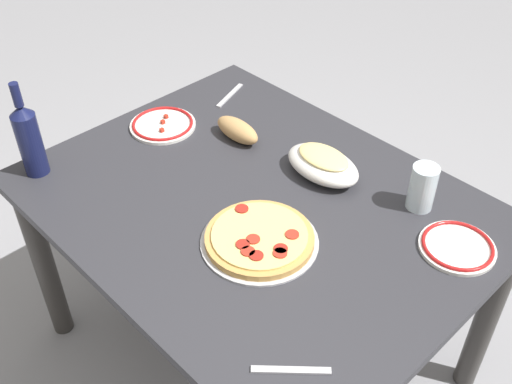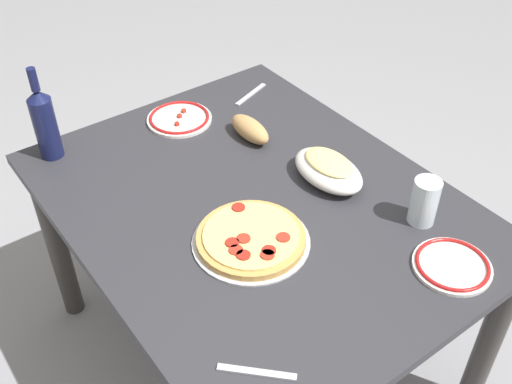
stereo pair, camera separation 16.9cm
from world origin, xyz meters
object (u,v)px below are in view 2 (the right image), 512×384
(dining_table, at_px, (256,228))
(pepperoni_pizza, at_px, (251,239))
(water_glass, at_px, (424,202))
(wine_bottle, at_px, (45,122))
(side_plate_near, at_px, (179,118))
(baked_pasta_dish, at_px, (328,169))
(bread_loaf, at_px, (250,129))
(side_plate_far, at_px, (452,265))

(dining_table, relative_size, pepperoni_pizza, 4.09)
(dining_table, height_order, water_glass, water_glass)
(wine_bottle, xyz_separation_m, water_glass, (-0.88, -0.68, -0.05))
(pepperoni_pizza, xyz_separation_m, side_plate_near, (0.61, -0.15, -0.01))
(baked_pasta_dish, xyz_separation_m, wine_bottle, (0.60, 0.60, 0.08))
(water_glass, bearing_deg, baked_pasta_dish, 16.77)
(water_glass, height_order, side_plate_near, water_glass)
(wine_bottle, height_order, water_glass, wine_bottle)
(water_glass, bearing_deg, pepperoni_pizza, 64.01)
(water_glass, distance_m, side_plate_near, 0.86)
(pepperoni_pizza, bearing_deg, dining_table, -40.94)
(wine_bottle, height_order, bread_loaf, wine_bottle)
(baked_pasta_dish, bearing_deg, wine_bottle, 44.93)
(pepperoni_pizza, bearing_deg, wine_bottle, 21.29)
(dining_table, distance_m, baked_pasta_dish, 0.27)
(dining_table, height_order, baked_pasta_dish, baked_pasta_dish)
(wine_bottle, xyz_separation_m, bread_loaf, (-0.29, -0.54, -0.09))
(dining_table, bearing_deg, side_plate_far, -154.54)
(water_glass, bearing_deg, wine_bottle, 37.78)
(bread_loaf, bearing_deg, pepperoni_pizza, 144.13)
(pepperoni_pizza, distance_m, bread_loaf, 0.48)
(pepperoni_pizza, relative_size, water_glass, 2.31)
(water_glass, relative_size, bread_loaf, 0.78)
(side_plate_far, distance_m, bread_loaf, 0.76)
(baked_pasta_dish, bearing_deg, side_plate_near, 19.07)
(dining_table, xyz_separation_m, side_plate_far, (-0.50, -0.24, 0.12))
(dining_table, distance_m, bread_loaf, 0.34)
(dining_table, distance_m, wine_bottle, 0.70)
(side_plate_far, height_order, bread_loaf, bread_loaf)
(side_plate_near, bearing_deg, pepperoni_pizza, 166.12)
(pepperoni_pizza, xyz_separation_m, bread_loaf, (0.39, -0.28, 0.02))
(water_glass, bearing_deg, bread_loaf, 13.16)
(water_glass, bearing_deg, side_plate_far, 156.98)
(wine_bottle, distance_m, side_plate_near, 0.43)
(dining_table, relative_size, water_glass, 9.44)
(water_glass, relative_size, side_plate_near, 0.62)
(bread_loaf, bearing_deg, side_plate_near, 30.51)
(wine_bottle, relative_size, water_glass, 2.22)
(pepperoni_pizza, distance_m, side_plate_far, 0.51)
(pepperoni_pizza, height_order, wine_bottle, wine_bottle)
(baked_pasta_dish, relative_size, side_plate_near, 1.12)
(wine_bottle, relative_size, side_plate_near, 1.38)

